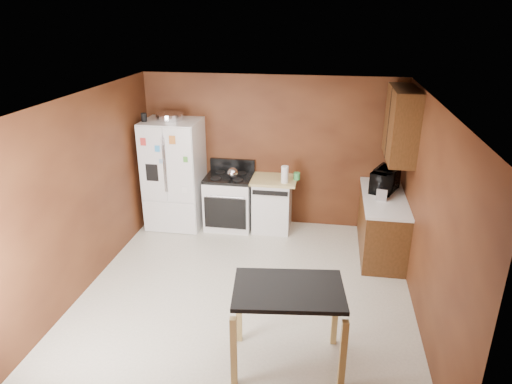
% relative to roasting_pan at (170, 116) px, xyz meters
% --- Properties ---
extents(floor, '(4.50, 4.50, 0.00)m').
position_rel_roasting_pan_xyz_m(floor, '(1.58, -1.92, -1.85)').
color(floor, silver).
rests_on(floor, ground).
extents(ceiling, '(4.50, 4.50, 0.00)m').
position_rel_roasting_pan_xyz_m(ceiling, '(1.58, -1.92, 0.65)').
color(ceiling, white).
rests_on(ceiling, ground).
extents(wall_back, '(4.20, 0.00, 4.20)m').
position_rel_roasting_pan_xyz_m(wall_back, '(1.58, 0.33, -0.60)').
color(wall_back, brown).
rests_on(wall_back, ground).
extents(wall_front, '(4.20, 0.00, 4.20)m').
position_rel_roasting_pan_xyz_m(wall_front, '(1.58, -4.17, -0.60)').
color(wall_front, brown).
rests_on(wall_front, ground).
extents(wall_left, '(0.00, 4.50, 4.50)m').
position_rel_roasting_pan_xyz_m(wall_left, '(-0.52, -1.92, -0.60)').
color(wall_left, brown).
rests_on(wall_left, ground).
extents(wall_right, '(0.00, 4.50, 4.50)m').
position_rel_roasting_pan_xyz_m(wall_right, '(3.68, -1.92, -0.60)').
color(wall_right, brown).
rests_on(wall_right, ground).
extents(roasting_pan, '(0.43, 0.43, 0.11)m').
position_rel_roasting_pan_xyz_m(roasting_pan, '(0.00, 0.00, 0.00)').
color(roasting_pan, silver).
rests_on(roasting_pan, refrigerator).
extents(pen_cup, '(0.09, 0.09, 0.13)m').
position_rel_roasting_pan_xyz_m(pen_cup, '(-0.35, -0.18, 0.01)').
color(pen_cup, black).
rests_on(pen_cup, refrigerator).
extents(kettle, '(0.18, 0.18, 0.18)m').
position_rel_roasting_pan_xyz_m(kettle, '(1.03, -0.09, -0.86)').
color(kettle, silver).
rests_on(kettle, gas_range).
extents(paper_towel, '(0.14, 0.14, 0.27)m').
position_rel_roasting_pan_xyz_m(paper_towel, '(1.87, -0.12, -0.83)').
color(paper_towel, white).
rests_on(paper_towel, dishwasher).
extents(green_canister, '(0.13, 0.13, 0.11)m').
position_rel_roasting_pan_xyz_m(green_canister, '(2.05, 0.05, -0.91)').
color(green_canister, '#41AB57').
rests_on(green_canister, dishwasher).
extents(toaster, '(0.19, 0.27, 0.18)m').
position_rel_roasting_pan_xyz_m(toaster, '(3.33, -0.55, -0.87)').
color(toaster, silver).
rests_on(toaster, right_cabinets).
extents(microwave, '(0.57, 0.67, 0.31)m').
position_rel_roasting_pan_xyz_m(microwave, '(3.39, -0.23, -0.80)').
color(microwave, black).
rests_on(microwave, right_cabinets).
extents(refrigerator, '(0.90, 0.80, 1.80)m').
position_rel_roasting_pan_xyz_m(refrigerator, '(0.03, -0.06, -0.95)').
color(refrigerator, white).
rests_on(refrigerator, ground).
extents(gas_range, '(0.76, 0.68, 1.10)m').
position_rel_roasting_pan_xyz_m(gas_range, '(0.94, 0.00, -1.39)').
color(gas_range, white).
rests_on(gas_range, ground).
extents(dishwasher, '(0.78, 0.63, 0.89)m').
position_rel_roasting_pan_xyz_m(dishwasher, '(1.66, 0.03, -1.40)').
color(dishwasher, white).
rests_on(dishwasher, ground).
extents(right_cabinets, '(0.63, 1.58, 2.45)m').
position_rel_roasting_pan_xyz_m(right_cabinets, '(3.42, -0.44, -0.95)').
color(right_cabinets, '#593118').
rests_on(right_cabinets, ground).
extents(island, '(1.18, 0.85, 0.91)m').
position_rel_roasting_pan_xyz_m(island, '(2.23, -3.07, -1.10)').
color(island, black).
rests_on(island, ground).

